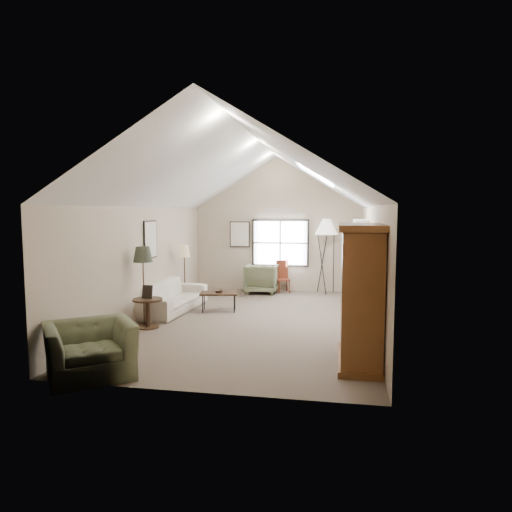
% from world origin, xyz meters
% --- Properties ---
extents(room_shell, '(5.01, 8.01, 4.00)m').
position_xyz_m(room_shell, '(0.00, 0.00, 3.21)').
color(room_shell, brown).
rests_on(room_shell, ground).
extents(window, '(1.72, 0.08, 1.42)m').
position_xyz_m(window, '(0.10, 3.96, 1.45)').
color(window, black).
rests_on(window, room_shell).
extents(skylight, '(0.80, 1.20, 0.52)m').
position_xyz_m(skylight, '(1.30, 0.90, 3.22)').
color(skylight, white).
rests_on(skylight, room_shell).
extents(wall_art, '(1.97, 3.71, 0.88)m').
position_xyz_m(wall_art, '(-1.88, 1.94, 1.73)').
color(wall_art, black).
rests_on(wall_art, room_shell).
extents(armoire, '(0.60, 1.50, 2.20)m').
position_xyz_m(armoire, '(2.18, -2.40, 1.10)').
color(armoire, brown).
rests_on(armoire, ground).
extents(tv_alcove, '(0.32, 1.30, 2.10)m').
position_xyz_m(tv_alcove, '(2.34, 1.60, 1.15)').
color(tv_alcove, white).
rests_on(tv_alcove, ground).
extents(media_console, '(0.34, 1.18, 0.60)m').
position_xyz_m(media_console, '(2.32, 1.60, 0.30)').
color(media_console, '#382316').
rests_on(media_console, ground).
extents(tv_panel, '(0.05, 0.90, 0.55)m').
position_xyz_m(tv_panel, '(2.32, 1.60, 0.92)').
color(tv_panel, black).
rests_on(tv_panel, media_console).
extents(sofa, '(1.13, 2.50, 0.71)m').
position_xyz_m(sofa, '(-2.13, 0.67, 0.36)').
color(sofa, beige).
rests_on(sofa, ground).
extents(armchair_near, '(1.61, 1.59, 0.79)m').
position_xyz_m(armchair_near, '(-1.72, -3.70, 0.40)').
color(armchair_near, '#545E42').
rests_on(armchair_near, ground).
extents(armchair_far, '(0.93, 0.95, 0.86)m').
position_xyz_m(armchair_far, '(-0.38, 3.48, 0.43)').
color(armchair_far, '#616345').
rests_on(armchair_far, ground).
extents(coffee_table, '(0.96, 0.64, 0.46)m').
position_xyz_m(coffee_table, '(-0.99, 0.85, 0.23)').
color(coffee_table, '#322114').
rests_on(coffee_table, ground).
extents(bowl, '(0.25, 0.25, 0.05)m').
position_xyz_m(bowl, '(-0.99, 0.85, 0.48)').
color(bowl, '#3E2719').
rests_on(bowl, coffee_table).
extents(side_table, '(0.65, 0.65, 0.61)m').
position_xyz_m(side_table, '(-2.03, -0.93, 0.31)').
color(side_table, '#321E14').
rests_on(side_table, ground).
extents(side_chair, '(0.47, 0.47, 0.94)m').
position_xyz_m(side_chair, '(0.22, 3.68, 0.47)').
color(side_chair, brown).
rests_on(side_chair, ground).
extents(tripod_lamp, '(0.75, 0.75, 2.22)m').
position_xyz_m(tripod_lamp, '(1.47, 3.70, 1.11)').
color(tripod_lamp, white).
rests_on(tripod_lamp, ground).
extents(dark_lamp, '(0.44, 0.44, 1.70)m').
position_xyz_m(dark_lamp, '(-2.20, -0.73, 0.85)').
color(dark_lamp, '#262A1D').
rests_on(dark_lamp, ground).
extents(tan_lamp, '(0.33, 0.33, 1.53)m').
position_xyz_m(tan_lamp, '(-2.20, 1.87, 0.76)').
color(tan_lamp, tan).
rests_on(tan_lamp, ground).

